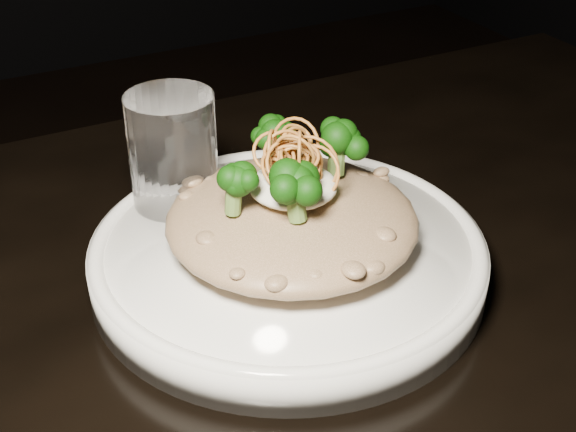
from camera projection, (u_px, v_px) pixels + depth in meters
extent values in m
cube|color=black|center=(357.00, 330.00, 0.61)|extent=(1.10, 0.80, 0.04)
cylinder|color=black|center=(497.00, 299.00, 1.24)|extent=(0.05, 0.05, 0.71)
cylinder|color=white|center=(288.00, 258.00, 0.63)|extent=(0.31, 0.31, 0.03)
ellipsoid|color=brown|center=(292.00, 220.00, 0.60)|extent=(0.19, 0.19, 0.04)
ellipsoid|color=white|center=(293.00, 186.00, 0.59)|extent=(0.07, 0.07, 0.02)
cylinder|color=silver|center=(174.00, 167.00, 0.65)|extent=(0.09, 0.09, 0.13)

